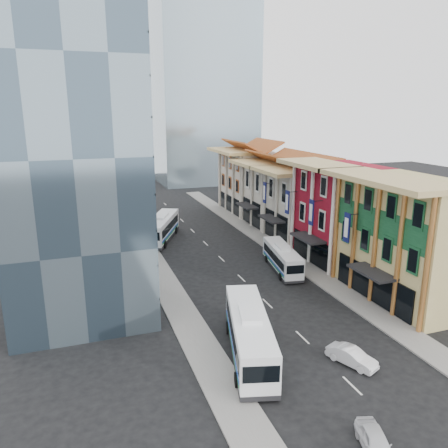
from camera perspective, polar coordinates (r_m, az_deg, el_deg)
name	(u,v)px	position (r m, az deg, el deg)	size (l,w,h in m)	color
ground	(308,343)	(37.72, 10.97, -15.03)	(200.00, 200.00, 0.00)	black
sidewalk_right	(281,251)	(59.14, 7.49, -3.55)	(3.00, 90.00, 0.15)	slate
sidewalk_left	(155,266)	(54.00, -8.94, -5.42)	(3.00, 90.00, 0.15)	slate
shophouse_tan	(410,240)	(47.07, 23.16, -1.93)	(8.00, 14.00, 12.00)	tan
shophouse_red	(341,213)	(56.13, 15.01, 1.35)	(8.00, 10.00, 12.00)	maroon
shophouse_cream_near	(303,206)	(64.20, 10.24, 2.37)	(8.00, 9.00, 10.00)	beige
shophouse_cream_mid	(275,194)	(71.99, 6.74, 3.85)	(8.00, 9.00, 10.00)	beige
shophouse_cream_far	(251,182)	(81.32, 3.52, 5.55)	(8.00, 12.00, 11.00)	beige
office_tower	(71,146)	(47.11, -19.34, 9.62)	(12.00, 26.00, 30.00)	#415567
office_block_far	(81,186)	(70.94, -18.16, 4.69)	(10.00, 18.00, 14.00)	gray
bus_left_near	(249,333)	(34.62, 3.33, -14.06)	(2.78, 11.87, 3.81)	white
bus_left_far	(162,227)	(64.11, -8.15, -0.44)	(2.74, 11.71, 3.76)	white
bus_right	(282,258)	(52.22, 7.60, -4.37)	(2.26, 9.65, 3.09)	silver
sedan_left	(375,442)	(28.48, 19.18, -25.31)	(1.48, 3.66, 1.24)	silver
sedan_right	(352,357)	(35.47, 16.34, -16.28)	(1.35, 3.86, 1.28)	silver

